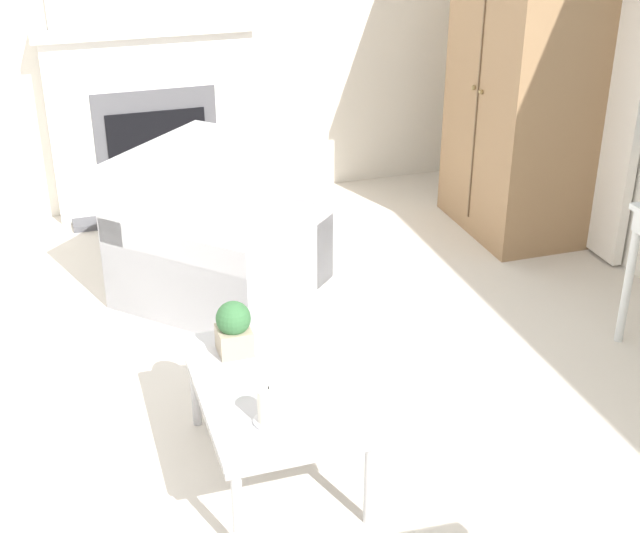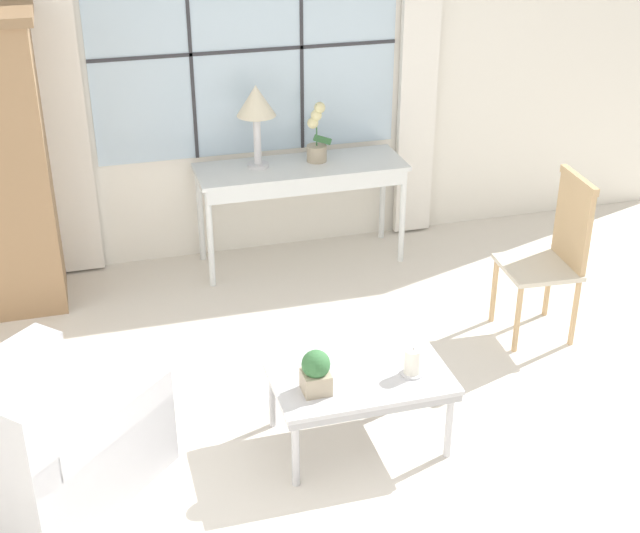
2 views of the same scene
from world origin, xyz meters
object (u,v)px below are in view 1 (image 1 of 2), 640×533
armchair_upholstered (216,248)px  potted_plant_small (234,328)px  armoire (525,80)px  coffee_table (274,391)px  pillar_candle (269,407)px  fireplace (153,110)px

armchair_upholstered → potted_plant_small: (1.37, -0.20, 0.28)m
armoire → potted_plant_small: (1.66, -2.23, -0.44)m
coffee_table → pillar_candle: size_ratio=5.76×
armoire → coffee_table: (1.92, -2.13, -0.60)m
armchair_upholstered → fireplace: bearing=-174.5°
armoire → armchair_upholstered: 2.18m
coffee_table → fireplace: bearing=-179.5°
fireplace → armoire: size_ratio=1.05×
fireplace → pillar_candle: fireplace is taller
coffee_table → potted_plant_small: potted_plant_small is taller
fireplace → coffee_table: bearing=0.5°
coffee_table → pillar_candle: pillar_candle is taller
armchair_upholstered → potted_plant_small: 1.41m
potted_plant_small → pillar_candle: size_ratio=1.46×
fireplace → armoire: (1.02, 2.16, 0.28)m
fireplace → armchair_upholstered: bearing=5.5°
armoire → potted_plant_small: armoire is taller
coffee_table → armoire: bearing=132.0°
armoire → coffee_table: armoire is taller
fireplace → potted_plant_small: size_ratio=8.85×
coffee_table → potted_plant_small: 0.32m
fireplace → coffee_table: size_ratio=2.24×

